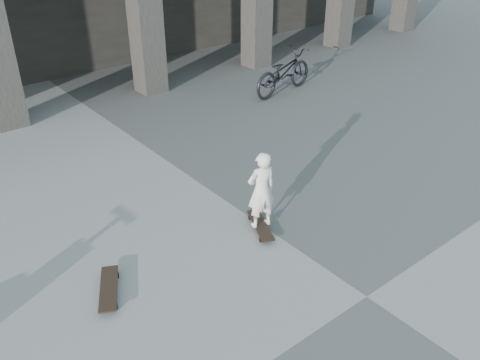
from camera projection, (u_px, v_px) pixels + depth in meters
ground at (367, 297)px, 6.50m from camera, size 90.00×90.00×0.00m
longboard at (260, 226)px, 7.76m from camera, size 0.54×0.87×0.09m
skateboard_spare at (109, 289)px, 6.51m from camera, size 0.60×0.87×0.10m
child at (261, 190)px, 7.45m from camera, size 0.50×0.38×1.22m
bicycle at (283, 72)px, 12.85m from camera, size 2.15×1.04×1.08m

